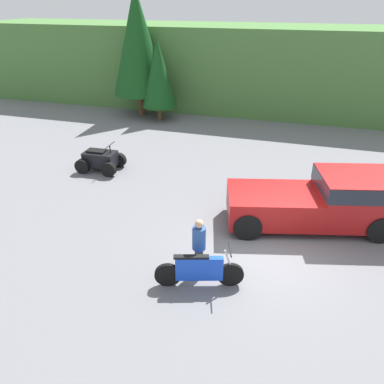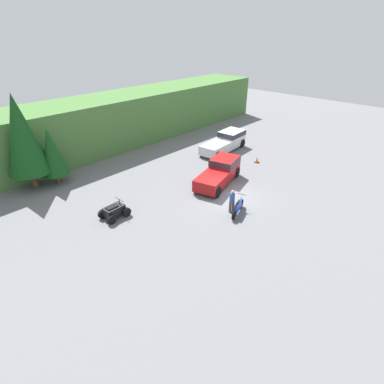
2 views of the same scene
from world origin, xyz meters
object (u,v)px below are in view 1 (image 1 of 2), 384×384
(rider_person, at_px, (199,246))
(dirt_bike, at_px, (199,270))
(quad_atv, at_px, (101,160))
(pickup_truck_red, at_px, (324,199))

(rider_person, bearing_deg, dirt_bike, -102.93)
(dirt_bike, xyz_separation_m, rider_person, (-0.13, 0.43, 0.45))
(quad_atv, height_order, rider_person, rider_person)
(quad_atv, bearing_deg, rider_person, -44.42)
(pickup_truck_red, distance_m, quad_atv, 9.24)
(quad_atv, bearing_deg, dirt_bike, -45.97)
(pickup_truck_red, bearing_deg, dirt_bike, -141.70)
(quad_atv, relative_size, rider_person, 1.10)
(dirt_bike, distance_m, rider_person, 0.64)
(dirt_bike, bearing_deg, rider_person, 90.31)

